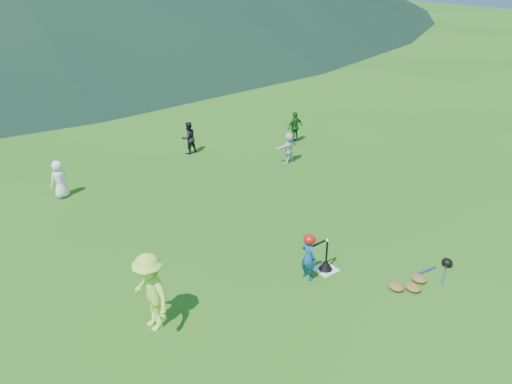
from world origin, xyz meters
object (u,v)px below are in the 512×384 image
Objects in this scene: fielder_d at (289,148)px; equipment_pile at (419,279)px; batter_child at (309,257)px; fielder_c at (295,127)px; home_plate at (325,269)px; fielder_b at (189,138)px; batting_tee at (326,265)px; adult_coach at (150,292)px; fielder_a at (59,179)px.

equipment_pile is (-2.09, -6.68, -0.44)m from fielder_d.
fielder_c is (5.31, 6.59, 0.06)m from batter_child.
home_plate is 6.22m from fielder_d.
batter_child is 0.92× the size of fielder_b.
fielder_d is 6.21m from batting_tee.
batter_child is 8.46m from fielder_c.
equipment_pile is (1.26, -1.46, 0.06)m from home_plate.
batter_child is at bearing 76.33° from adult_coach.
batting_tee is (-4.80, -6.60, -0.43)m from fielder_c.
batter_child is 2.35m from equipment_pile.
fielder_c is (8.20, -0.40, 0.03)m from fielder_a.
home_plate is 0.42× the size of fielder_a.
batting_tee is at bearing 51.71° from fielder_d.
adult_coach is 8.52m from fielder_d.
fielder_a is 8.21m from fielder_c.
batter_child is 0.99× the size of fielder_d.
fielder_a is at bearing 118.83° from equipment_pile.
batter_child is at bearing 71.73° from fielder_b.
fielder_d is 0.56× the size of equipment_pile.
fielder_b is at bearing 141.61° from adult_coach.
fielder_b is 1.09× the size of fielder_d.
fielder_d is at bearing 57.34° from batting_tee.
adult_coach is at bearing 78.50° from batter_child.
batting_tee is at bearing 77.32° from adult_coach.
batting_tee is (0.00, 0.00, 0.12)m from home_plate.
home_plate is at bearing -94.03° from batter_child.
fielder_a is 4.65m from fielder_b.
fielder_c reaches higher than batter_child.
fielder_c is 1.65× the size of batting_tee.
fielder_c is (3.64, -1.27, 0.01)m from fielder_b.
adult_coach is 2.24× the size of batting_tee.
fielder_c is at bearing 66.31° from equipment_pile.
fielder_d is (2.18, -2.66, -0.04)m from fielder_b.
fielder_b is at bearing 81.59° from home_plate.
adult_coach is 10.50m from fielder_c.
equipment_pile is at bearing -49.27° from home_plate.
fielder_d is 1.49× the size of batting_tee.
equipment_pile is at bearing 65.49° from fielder_c.
adult_coach is (-3.26, 0.53, 0.26)m from batter_child.
adult_coach is at bearing 171.77° from batting_tee.
fielder_c is at bearing -142.05° from fielder_d.
adult_coach is at bearing 171.77° from home_plate.
batter_child is at bearing 47.87° from fielder_d.
fielder_d reaches higher than home_plate.
fielder_b is at bearing 90.59° from equipment_pile.
batting_tee is (3.77, -0.54, -0.63)m from adult_coach.
fielder_c reaches higher than home_plate.
adult_coach is at bearing 34.44° from fielder_c.
fielder_a is at bearing 115.89° from batting_tee.
fielder_d is (-1.45, -1.38, -0.05)m from fielder_c.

